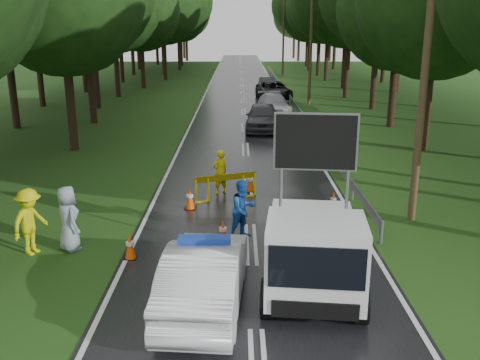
{
  "coord_description": "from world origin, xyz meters",
  "views": [
    {
      "loc": [
        -0.36,
        -14.14,
        6.01
      ],
      "look_at": [
        -0.31,
        2.07,
        1.3
      ],
      "focal_mm": 40.0,
      "sensor_mm": 36.0,
      "label": 1
    }
  ],
  "objects_px": {
    "civilian": "(243,209)",
    "queue_car_third": "(274,91)",
    "queue_car_second": "(274,104)",
    "queue_car_fourth": "(266,84)",
    "police_sedan": "(205,275)",
    "officer": "(220,172)",
    "work_truck": "(313,247)",
    "barrier": "(226,181)",
    "queue_car_first": "(262,117)"
  },
  "relations": [
    {
      "from": "queue_car_second",
      "to": "queue_car_fourth",
      "type": "relative_size",
      "value": 1.22
    },
    {
      "from": "queue_car_fourth",
      "to": "officer",
      "type": "bearing_deg",
      "value": -88.64
    },
    {
      "from": "queue_car_third",
      "to": "police_sedan",
      "type": "bearing_deg",
      "value": -101.92
    },
    {
      "from": "officer",
      "to": "queue_car_third",
      "type": "bearing_deg",
      "value": -130.85
    },
    {
      "from": "queue_car_third",
      "to": "queue_car_fourth",
      "type": "xyz_separation_m",
      "value": [
        -0.31,
        6.0,
        -0.11
      ]
    },
    {
      "from": "work_truck",
      "to": "civilian",
      "type": "bearing_deg",
      "value": 123.05
    },
    {
      "from": "officer",
      "to": "queue_car_fourth",
      "type": "relative_size",
      "value": 0.42
    },
    {
      "from": "police_sedan",
      "to": "officer",
      "type": "relative_size",
      "value": 2.82
    },
    {
      "from": "police_sedan",
      "to": "queue_car_fourth",
      "type": "xyz_separation_m",
      "value": [
        3.38,
        40.16,
        -0.11
      ]
    },
    {
      "from": "queue_car_first",
      "to": "barrier",
      "type": "bearing_deg",
      "value": -94.22
    },
    {
      "from": "queue_car_third",
      "to": "work_truck",
      "type": "bearing_deg",
      "value": -97.85
    },
    {
      "from": "queue_car_second",
      "to": "work_truck",
      "type": "bearing_deg",
      "value": -96.79
    },
    {
      "from": "officer",
      "to": "queue_car_third",
      "type": "distance_m",
      "value": 26.16
    },
    {
      "from": "work_truck",
      "to": "barrier",
      "type": "distance_m",
      "value": 7.04
    },
    {
      "from": "officer",
      "to": "queue_car_second",
      "type": "distance_m",
      "value": 18.71
    },
    {
      "from": "work_truck",
      "to": "barrier",
      "type": "bearing_deg",
      "value": 114.43
    },
    {
      "from": "police_sedan",
      "to": "queue_car_third",
      "type": "relative_size",
      "value": 0.85
    },
    {
      "from": "queue_car_second",
      "to": "queue_car_third",
      "type": "bearing_deg",
      "value": 81.16
    },
    {
      "from": "work_truck",
      "to": "queue_car_second",
      "type": "xyz_separation_m",
      "value": [
        0.74,
        25.87,
        -0.37
      ]
    },
    {
      "from": "queue_car_first",
      "to": "queue_car_fourth",
      "type": "relative_size",
      "value": 1.19
    },
    {
      "from": "police_sedan",
      "to": "queue_car_first",
      "type": "bearing_deg",
      "value": -91.63
    },
    {
      "from": "barrier",
      "to": "queue_car_first",
      "type": "xyz_separation_m",
      "value": [
        1.85,
        13.19,
        0.08
      ]
    },
    {
      "from": "officer",
      "to": "barrier",
      "type": "bearing_deg",
      "value": 74.23
    },
    {
      "from": "police_sedan",
      "to": "queue_car_first",
      "type": "relative_size",
      "value": 1.0
    },
    {
      "from": "officer",
      "to": "queue_car_first",
      "type": "xyz_separation_m",
      "value": [
        2.08,
        12.44,
        -0.03
      ]
    },
    {
      "from": "officer",
      "to": "queue_car_third",
      "type": "height_order",
      "value": "officer"
    },
    {
      "from": "civilian",
      "to": "barrier",
      "type": "bearing_deg",
      "value": 63.15
    },
    {
      "from": "work_truck",
      "to": "barrier",
      "type": "relative_size",
      "value": 2.37
    },
    {
      "from": "queue_car_first",
      "to": "queue_car_fourth",
      "type": "distance_m",
      "value": 19.51
    },
    {
      "from": "police_sedan",
      "to": "queue_car_fourth",
      "type": "height_order",
      "value": "police_sedan"
    },
    {
      "from": "civilian",
      "to": "queue_car_third",
      "type": "bearing_deg",
      "value": 48.37
    },
    {
      "from": "police_sedan",
      "to": "work_truck",
      "type": "distance_m",
      "value": 2.63
    },
    {
      "from": "officer",
      "to": "queue_car_second",
      "type": "height_order",
      "value": "officer"
    },
    {
      "from": "officer",
      "to": "queue_car_third",
      "type": "xyz_separation_m",
      "value": [
        3.63,
        25.91,
        -0.07
      ]
    },
    {
      "from": "barrier",
      "to": "officer",
      "type": "bearing_deg",
      "value": 86.3
    },
    {
      "from": "police_sedan",
      "to": "queue_car_second",
      "type": "distance_m",
      "value": 26.89
    },
    {
      "from": "work_truck",
      "to": "queue_car_fourth",
      "type": "xyz_separation_m",
      "value": [
        0.9,
        39.34,
        -0.42
      ]
    },
    {
      "from": "work_truck",
      "to": "officer",
      "type": "height_order",
      "value": "work_truck"
    },
    {
      "from": "work_truck",
      "to": "queue_car_second",
      "type": "relative_size",
      "value": 1.08
    },
    {
      "from": "work_truck",
      "to": "officer",
      "type": "bearing_deg",
      "value": 114.33
    },
    {
      "from": "civilian",
      "to": "queue_car_fourth",
      "type": "xyz_separation_m",
      "value": [
        2.5,
        36.16,
        -0.23
      ]
    },
    {
      "from": "officer",
      "to": "queue_car_first",
      "type": "bearing_deg",
      "value": -132.37
    },
    {
      "from": "officer",
      "to": "queue_car_first",
      "type": "distance_m",
      "value": 12.62
    },
    {
      "from": "queue_car_second",
      "to": "queue_car_fourth",
      "type": "xyz_separation_m",
      "value": [
        0.17,
        13.47,
        -0.05
      ]
    },
    {
      "from": "police_sedan",
      "to": "queue_car_second",
      "type": "relative_size",
      "value": 0.98
    },
    {
      "from": "civilian",
      "to": "queue_car_second",
      "type": "relative_size",
      "value": 0.37
    },
    {
      "from": "queue_car_fourth",
      "to": "civilian",
      "type": "bearing_deg",
      "value": -86.67
    },
    {
      "from": "queue_car_first",
      "to": "queue_car_fourth",
      "type": "xyz_separation_m",
      "value": [
        1.24,
        19.47,
        -0.15
      ]
    },
    {
      "from": "queue_car_second",
      "to": "queue_car_fourth",
      "type": "distance_m",
      "value": 13.47
    },
    {
      "from": "civilian",
      "to": "police_sedan",
      "type": "bearing_deg",
      "value": -138.57
    }
  ]
}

